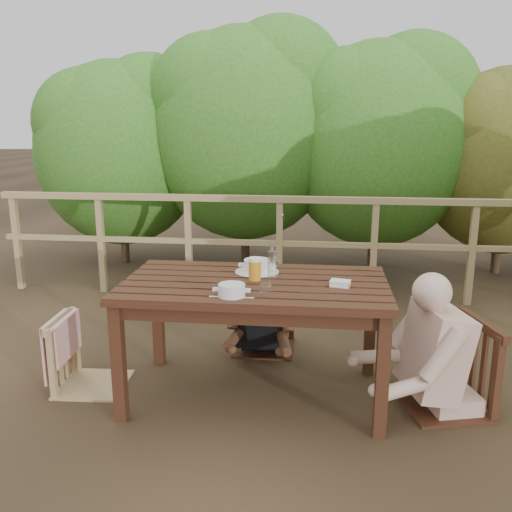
# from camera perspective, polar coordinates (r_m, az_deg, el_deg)

# --- Properties ---
(ground) EXTENTS (60.00, 60.00, 0.00)m
(ground) POSITION_cam_1_polar(r_m,az_deg,el_deg) (3.62, -0.10, -14.16)
(ground) COLOR #44321F
(ground) RESTS_ON ground
(table) EXTENTS (1.60, 0.90, 0.74)m
(table) POSITION_cam_1_polar(r_m,az_deg,el_deg) (3.46, -0.10, -8.75)
(table) COLOR #331A0F
(table) RESTS_ON ground
(chair_left) EXTENTS (0.46, 0.46, 0.89)m
(chair_left) POSITION_cam_1_polar(r_m,az_deg,el_deg) (3.71, -16.95, -6.62)
(chair_left) COLOR #A48758
(chair_left) RESTS_ON ground
(chair_far) EXTENTS (0.45, 0.45, 0.90)m
(chair_far) POSITION_cam_1_polar(r_m,az_deg,el_deg) (4.12, 0.88, -3.79)
(chair_far) COLOR #331A0F
(chair_far) RESTS_ON ground
(chair_right) EXTENTS (0.62, 0.62, 1.02)m
(chair_right) POSITION_cam_1_polar(r_m,az_deg,el_deg) (3.48, 19.32, -7.00)
(chair_right) COLOR #331A0F
(chair_right) RESTS_ON ground
(woman) EXTENTS (0.48, 0.58, 1.17)m
(woman) POSITION_cam_1_polar(r_m,az_deg,el_deg) (4.10, 0.92, -1.96)
(woman) COLOR black
(woman) RESTS_ON ground
(diner_right) EXTENTS (0.81, 0.72, 1.40)m
(diner_right) POSITION_cam_1_polar(r_m,az_deg,el_deg) (3.43, 20.07, -4.02)
(diner_right) COLOR #CCA18B
(diner_right) RESTS_ON ground
(railing) EXTENTS (5.60, 0.10, 1.01)m
(railing) POSITION_cam_1_polar(r_m,az_deg,el_deg) (5.32, 2.45, 0.86)
(railing) COLOR #A48758
(railing) RESTS_ON ground
(hedge_row) EXTENTS (6.60, 1.60, 3.80)m
(hedge_row) POSITION_cam_1_polar(r_m,az_deg,el_deg) (6.38, 7.15, 15.54)
(hedge_row) COLOR #33661E
(hedge_row) RESTS_ON ground
(soup_near) EXTENTS (0.25, 0.25, 0.08)m
(soup_near) POSITION_cam_1_polar(r_m,az_deg,el_deg) (3.05, -2.54, -3.70)
(soup_near) COLOR silver
(soup_near) RESTS_ON table
(soup_far) EXTENTS (0.28, 0.28, 0.09)m
(soup_far) POSITION_cam_1_polar(r_m,az_deg,el_deg) (3.54, 0.11, -1.12)
(soup_far) COLOR silver
(soup_far) RESTS_ON table
(beer_glass) EXTENTS (0.08, 0.08, 0.15)m
(beer_glass) POSITION_cam_1_polar(r_m,az_deg,el_deg) (3.34, -0.12, -1.47)
(beer_glass) COLOR orange
(beer_glass) RESTS_ON table
(bottle) EXTENTS (0.06, 0.06, 0.23)m
(bottle) POSITION_cam_1_polar(r_m,az_deg,el_deg) (3.37, 1.68, -0.66)
(bottle) COLOR silver
(bottle) RESTS_ON table
(tumbler) EXTENTS (0.07, 0.07, 0.08)m
(tumbler) POSITION_cam_1_polar(r_m,az_deg,el_deg) (3.06, 0.99, -3.61)
(tumbler) COLOR white
(tumbler) RESTS_ON table
(butter_tub) EXTENTS (0.13, 0.11, 0.05)m
(butter_tub) POSITION_cam_1_polar(r_m,az_deg,el_deg) (3.27, 8.74, -2.95)
(butter_tub) COLOR white
(butter_tub) RESTS_ON table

